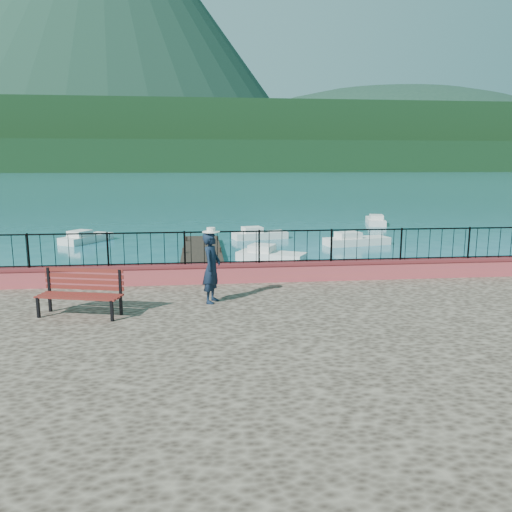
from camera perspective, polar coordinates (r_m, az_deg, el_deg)
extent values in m
plane|color=#19596B|center=(11.99, 3.91, -12.58)|extent=(2000.00, 2000.00, 0.00)
cube|color=#AF413F|center=(15.03, 1.49, -1.82)|extent=(28.00, 0.46, 0.58)
cube|color=black|center=(14.89, 1.51, 1.06)|extent=(27.00, 0.05, 0.95)
cube|color=#2D231C|center=(23.30, -6.18, -0.83)|extent=(2.00, 16.00, 0.30)
cube|color=black|center=(310.89, -6.05, 11.20)|extent=(900.00, 60.00, 18.00)
cube|color=black|center=(371.26, -6.15, 13.08)|extent=(900.00, 120.00, 44.00)
cone|color=#142D23|center=(744.03, -16.77, 24.47)|extent=(560.00, 560.00, 380.00)
ellipsoid|color=#142D23|center=(612.52, 15.16, 9.67)|extent=(448.00, 384.00, 180.00)
cube|color=black|center=(12.32, -19.48, -5.42)|extent=(2.04, 1.07, 0.49)
cube|color=maroon|center=(12.44, -19.00, -2.66)|extent=(1.91, 0.57, 0.60)
imported|color=black|center=(12.68, -5.09, -1.34)|extent=(0.63, 0.77, 1.81)
cylinder|color=white|center=(12.52, -5.16, 2.99)|extent=(0.44, 0.44, 0.12)
cube|color=silver|center=(18.11, -14.73, -3.59)|extent=(3.75, 2.15, 0.80)
cube|color=silver|center=(24.49, 1.77, 0.38)|extent=(3.53, 2.72, 0.80)
cube|color=silver|center=(29.98, 11.45, 2.03)|extent=(4.05, 2.08, 0.80)
cube|color=silver|center=(32.09, -18.82, 2.22)|extent=(2.88, 3.55, 0.80)
cube|color=silver|center=(31.80, 0.44, 2.71)|extent=(3.61, 2.00, 0.80)
cube|color=silver|center=(40.94, 13.51, 4.16)|extent=(2.30, 4.29, 0.80)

